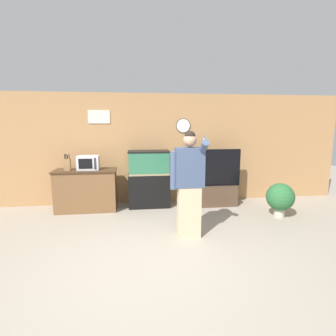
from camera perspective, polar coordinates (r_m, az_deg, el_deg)
The scene contains 9 objects.
ground_plane at distance 3.89m, azimuth -4.80°, elevation -19.48°, with size 18.00×18.00×0.00m, color gray.
wall_back_paneled at distance 6.29m, azimuth -6.05°, elevation 4.12°, with size 10.00×0.08×2.60m.
counter_island at distance 6.04m, azimuth -17.36°, elevation -4.61°, with size 1.33×0.58×0.91m.
microwave at distance 5.95m, azimuth -16.92°, elevation 1.14°, with size 0.46×0.34×0.30m.
knife_block at distance 5.96m, azimuth -21.06°, elevation 0.73°, with size 0.13×0.12×0.36m.
aquarium_on_stand at distance 6.04m, azimuth -4.16°, elevation -2.36°, with size 0.94×0.49×1.30m.
tv_on_stand at distance 6.25m, azimuth 10.08°, elevation -4.53°, with size 1.21×0.40×1.32m.
person_standing at distance 4.33m, azimuth 4.56°, elevation -3.28°, with size 0.56×0.42×1.78m.
potted_plant at distance 5.85m, azimuth 23.23°, elevation -5.93°, with size 0.56×0.56×0.70m.
Camera 1 is at (-0.12, -3.41, 1.88)m, focal length 28.00 mm.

